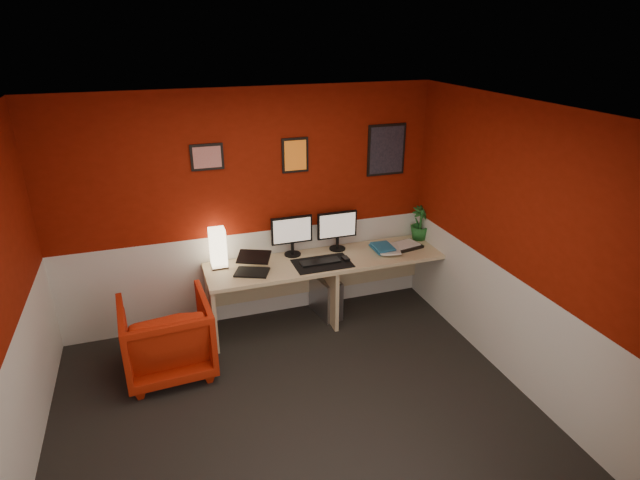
# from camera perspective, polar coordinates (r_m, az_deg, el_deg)

# --- Properties ---
(ground) EXTENTS (4.00, 3.50, 0.01)m
(ground) POSITION_cam_1_polar(r_m,az_deg,el_deg) (4.58, -2.43, -18.89)
(ground) COLOR black
(ground) RESTS_ON ground
(ceiling) EXTENTS (4.00, 3.50, 0.01)m
(ceiling) POSITION_cam_1_polar(r_m,az_deg,el_deg) (3.47, -3.12, 13.68)
(ceiling) COLOR white
(ceiling) RESTS_ON ground
(wall_back) EXTENTS (4.00, 0.01, 2.50)m
(wall_back) POSITION_cam_1_polar(r_m,az_deg,el_deg) (5.44, -7.86, 3.27)
(wall_back) COLOR maroon
(wall_back) RESTS_ON ground
(wall_front) EXTENTS (4.00, 0.01, 2.50)m
(wall_front) POSITION_cam_1_polar(r_m,az_deg,el_deg) (2.54, 9.19, -22.51)
(wall_front) COLOR maroon
(wall_front) RESTS_ON ground
(wall_right) EXTENTS (0.01, 3.50, 2.50)m
(wall_right) POSITION_cam_1_polar(r_m,az_deg,el_deg) (4.76, 21.09, -1.02)
(wall_right) COLOR maroon
(wall_right) RESTS_ON ground
(wainscot_back) EXTENTS (4.00, 0.01, 1.00)m
(wainscot_back) POSITION_cam_1_polar(r_m,az_deg,el_deg) (5.73, -7.45, -3.84)
(wainscot_back) COLOR silver
(wainscot_back) RESTS_ON ground
(wainscot_left) EXTENTS (0.01, 3.50, 1.00)m
(wainscot_left) POSITION_cam_1_polar(r_m,az_deg,el_deg) (4.31, -30.28, -17.16)
(wainscot_left) COLOR silver
(wainscot_left) RESTS_ON ground
(wainscot_right) EXTENTS (0.01, 3.50, 1.00)m
(wainscot_right) POSITION_cam_1_polar(r_m,az_deg,el_deg) (5.09, 19.85, -8.78)
(wainscot_right) COLOR silver
(wainscot_right) RESTS_ON ground
(desk) EXTENTS (2.60, 0.65, 0.73)m
(desk) POSITION_cam_1_polar(r_m,az_deg,el_deg) (5.67, 0.89, -5.45)
(desk) COLOR #CFB085
(desk) RESTS_ON ground
(shoji_lamp) EXTENTS (0.16, 0.16, 0.40)m
(shoji_lamp) POSITION_cam_1_polar(r_m,az_deg,el_deg) (5.35, -11.21, -0.99)
(shoji_lamp) COLOR #FFE5B2
(shoji_lamp) RESTS_ON desk
(laptop) EXTENTS (0.40, 0.35, 0.22)m
(laptop) POSITION_cam_1_polar(r_m,az_deg,el_deg) (5.20, -7.59, -2.56)
(laptop) COLOR black
(laptop) RESTS_ON desk
(monitor_left) EXTENTS (0.45, 0.06, 0.58)m
(monitor_left) POSITION_cam_1_polar(r_m,az_deg,el_deg) (5.50, -3.11, 1.11)
(monitor_left) COLOR black
(monitor_left) RESTS_ON desk
(monitor_right) EXTENTS (0.45, 0.06, 0.58)m
(monitor_right) POSITION_cam_1_polar(r_m,az_deg,el_deg) (5.63, 1.96, 1.68)
(monitor_right) COLOR black
(monitor_right) RESTS_ON desk
(desk_mat) EXTENTS (0.60, 0.38, 0.01)m
(desk_mat) POSITION_cam_1_polar(r_m,az_deg,el_deg) (5.40, 0.26, -2.60)
(desk_mat) COLOR black
(desk_mat) RESTS_ON desk
(keyboard) EXTENTS (0.42, 0.14, 0.02)m
(keyboard) POSITION_cam_1_polar(r_m,az_deg,el_deg) (5.41, 0.03, -2.41)
(keyboard) COLOR black
(keyboard) RESTS_ON desk_mat
(mouse) EXTENTS (0.07, 0.10, 0.03)m
(mouse) POSITION_cam_1_polar(r_m,az_deg,el_deg) (5.47, 2.85, -2.07)
(mouse) COLOR black
(mouse) RESTS_ON desk_mat
(book_bottom) EXTENTS (0.22, 0.30, 0.03)m
(book_bottom) POSITION_cam_1_polar(r_m,az_deg,el_deg) (5.71, 5.95, -1.11)
(book_bottom) COLOR #216A9A
(book_bottom) RESTS_ON desk
(book_middle) EXTENTS (0.30, 0.36, 0.02)m
(book_middle) POSITION_cam_1_polar(r_m,az_deg,el_deg) (5.68, 6.50, -1.02)
(book_middle) COLOR silver
(book_middle) RESTS_ON book_bottom
(book_top) EXTENTS (0.21, 0.28, 0.03)m
(book_top) POSITION_cam_1_polar(r_m,az_deg,el_deg) (5.65, 6.04, -0.88)
(book_top) COLOR #216A9A
(book_top) RESTS_ON book_middle
(zen_tray) EXTENTS (0.39, 0.31, 0.03)m
(zen_tray) POSITION_cam_1_polar(r_m,az_deg,el_deg) (5.86, 9.35, -0.65)
(zen_tray) COLOR black
(zen_tray) RESTS_ON desk
(potted_plant) EXTENTS (0.23, 0.23, 0.39)m
(potted_plant) POSITION_cam_1_polar(r_m,az_deg,el_deg) (6.05, 11.00, 1.83)
(potted_plant) COLOR #19591E
(potted_plant) RESTS_ON desk
(pc_tower) EXTENTS (0.27, 0.48, 0.45)m
(pc_tower) POSITION_cam_1_polar(r_m,az_deg,el_deg) (5.82, 0.64, -6.20)
(pc_tower) COLOR #99999E
(pc_tower) RESTS_ON ground
(armchair) EXTENTS (0.83, 0.85, 0.74)m
(armchair) POSITION_cam_1_polar(r_m,az_deg,el_deg) (5.07, -16.57, -10.20)
(armchair) COLOR #B1240D
(armchair) RESTS_ON ground
(art_left) EXTENTS (0.32, 0.02, 0.26)m
(art_left) POSITION_cam_1_polar(r_m,az_deg,el_deg) (5.20, -12.39, 8.96)
(art_left) COLOR red
(art_left) RESTS_ON wall_back
(art_center) EXTENTS (0.28, 0.02, 0.36)m
(art_center) POSITION_cam_1_polar(r_m,az_deg,el_deg) (5.38, -2.77, 9.36)
(art_center) COLOR orange
(art_center) RESTS_ON wall_back
(art_right) EXTENTS (0.44, 0.02, 0.56)m
(art_right) POSITION_cam_1_polar(r_m,az_deg,el_deg) (5.75, 7.35, 9.86)
(art_right) COLOR black
(art_right) RESTS_ON wall_back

